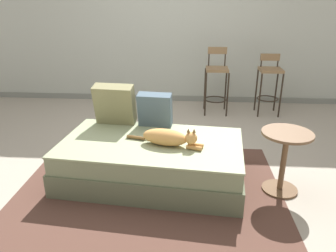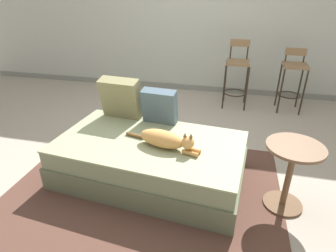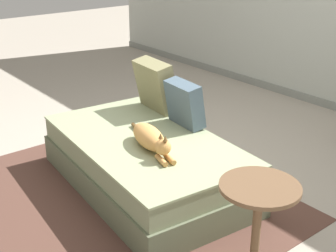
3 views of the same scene
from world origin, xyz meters
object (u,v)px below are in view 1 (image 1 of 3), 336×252
object	(u,v)px
cat	(168,137)
throw_pillow_corner	(115,104)
throw_pillow_middle	(155,110)
bar_stool_near_window	(216,78)
side_table	(285,153)
couch	(152,160)
bar_stool_by_doorway	(269,79)

from	to	relation	value
cat	throw_pillow_corner	bearing A→B (deg)	139.86
throw_pillow_middle	bar_stool_near_window	size ratio (longest dim) A/B	0.37
throw_pillow_middle	cat	xyz separation A→B (m)	(0.17, -0.46, -0.11)
cat	side_table	xyz separation A→B (m)	(1.03, -0.05, -0.10)
couch	bar_stool_near_window	world-z (taller)	bar_stool_near_window
side_table	bar_stool_by_doorway	bearing A→B (deg)	81.81
throw_pillow_middle	couch	bearing A→B (deg)	-89.23
cat	bar_stool_near_window	xyz separation A→B (m)	(0.57, 2.11, 0.05)
throw_pillow_corner	bar_stool_near_window	distance (m)	1.99
couch	side_table	size ratio (longest dim) A/B	3.10
cat	bar_stool_by_doorway	xyz separation A→B (m)	(1.35, 2.11, 0.06)
side_table	bar_stool_near_window	bearing A→B (deg)	102.12
couch	throw_pillow_middle	xyz separation A→B (m)	(-0.01, 0.39, 0.38)
throw_pillow_corner	cat	bearing A→B (deg)	-40.14
couch	throw_pillow_middle	world-z (taller)	throw_pillow_middle
cat	bar_stool_near_window	world-z (taller)	bar_stool_near_window
couch	bar_stool_by_doorway	bearing A→B (deg)	53.54
couch	throw_pillow_corner	bearing A→B (deg)	134.88
throw_pillow_corner	side_table	size ratio (longest dim) A/B	0.75
cat	side_table	distance (m)	1.04
throw_pillow_corner	bar_stool_by_doorway	distance (m)	2.52
throw_pillow_middle	bar_stool_by_doorway	world-z (taller)	bar_stool_by_doorway
throw_pillow_corner	bar_stool_by_doorway	bearing A→B (deg)	39.71
couch	throw_pillow_corner	distance (m)	0.74
side_table	cat	bearing A→B (deg)	177.46
couch	side_table	bearing A→B (deg)	-5.50
throw_pillow_middle	bar_stool_near_window	xyz separation A→B (m)	(0.74, 1.65, -0.05)
cat	bar_stool_by_doorway	bearing A→B (deg)	57.51
bar_stool_by_doorway	cat	bearing A→B (deg)	-122.49
couch	side_table	world-z (taller)	side_table
couch	cat	world-z (taller)	cat
bar_stool_near_window	side_table	distance (m)	2.21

